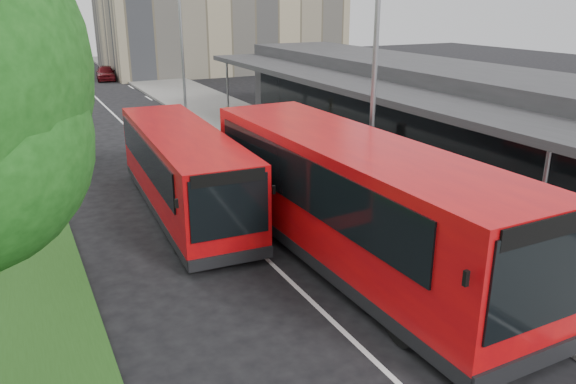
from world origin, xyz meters
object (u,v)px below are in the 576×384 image
object	(u,v)px
litter_bin	(302,144)
bus_main	(352,201)
car_near	(106,73)
car_far	(53,70)
lamp_post_near	(372,68)
lamp_post_far	(180,33)
bus_second	(184,171)
bollard	(227,115)

from	to	relation	value
litter_bin	bus_main	bearing A→B (deg)	-110.94
car_near	car_far	distance (m)	6.04
lamp_post_near	car_near	xyz separation A→B (m)	(-1.88, 37.01, -4.08)
lamp_post_far	lamp_post_near	bearing A→B (deg)	-90.00
lamp_post_near	lamp_post_far	size ratio (longest dim) A/B	1.00
bus_second	bollard	bearing A→B (deg)	66.02
litter_bin	bollard	size ratio (longest dim) A/B	0.94
car_near	car_far	xyz separation A→B (m)	(-3.84, 4.66, -0.03)
bollard	lamp_post_far	bearing A→B (deg)	101.80
litter_bin	bollard	distance (m)	7.69
lamp_post_near	car_near	world-z (taller)	lamp_post_near
lamp_post_far	bus_second	bearing A→B (deg)	-106.47
bus_main	litter_bin	bearing A→B (deg)	68.15
litter_bin	bollard	bearing A→B (deg)	94.55
litter_bin	car_near	world-z (taller)	car_near
bollard	car_near	size ratio (longest dim) A/B	0.23
car_near	bus_main	bearing A→B (deg)	-83.73
lamp_post_far	litter_bin	size ratio (longest dim) A/B	9.86
car_near	car_far	bearing A→B (deg)	136.18
lamp_post_far	bus_second	xyz separation A→B (m)	(-5.00, -16.90, -3.33)
litter_bin	bollard	world-z (taller)	bollard
litter_bin	bollard	xyz separation A→B (m)	(-0.61, 7.66, 0.02)
bus_main	car_near	bearing A→B (deg)	88.69
bus_second	litter_bin	distance (m)	7.97
lamp_post_far	litter_bin	world-z (taller)	lamp_post_far
car_far	bus_main	bearing A→B (deg)	-99.25
lamp_post_near	bus_second	bearing A→B (deg)	148.21
lamp_post_near	lamp_post_far	world-z (taller)	same
litter_bin	lamp_post_near	bearing A→B (deg)	-102.37
lamp_post_near	lamp_post_far	distance (m)	20.00
car_far	car_near	bearing A→B (deg)	-64.37
lamp_post_near	bus_second	xyz separation A→B (m)	(-5.00, 3.10, -3.33)
bollard	car_far	xyz separation A→B (m)	(-6.75, 26.56, 0.03)
car_far	lamp_post_near	bearing A→B (deg)	-96.06
lamp_post_far	car_far	bearing A→B (deg)	104.80
bus_second	bus_main	bearing A→B (deg)	-60.22
litter_bin	car_far	xyz separation A→B (m)	(-7.36, 34.22, 0.05)
lamp_post_far	car_far	distance (m)	22.78
lamp_post_far	bollard	world-z (taller)	lamp_post_far
litter_bin	car_far	bearing A→B (deg)	102.13
lamp_post_far	bollard	bearing A→B (deg)	-78.20
lamp_post_far	car_far	size ratio (longest dim) A/B	2.16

